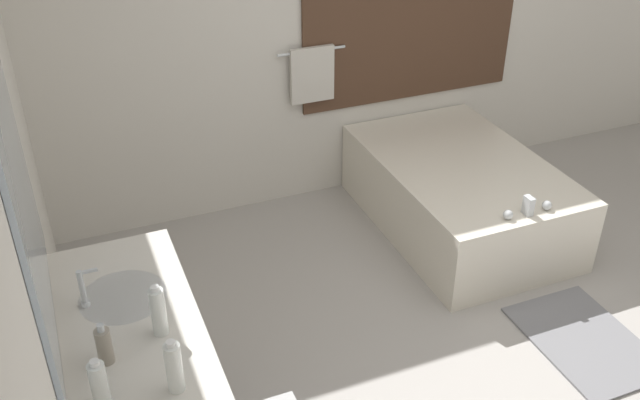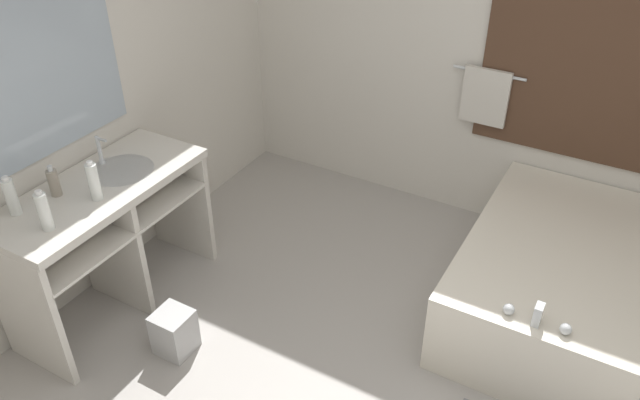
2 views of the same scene
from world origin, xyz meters
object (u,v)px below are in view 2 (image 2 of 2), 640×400
(water_bottle_1, at_px, (44,211))
(water_bottle_3, at_px, (11,197))
(waste_bin, at_px, (174,332))
(water_bottle_2, at_px, (94,181))
(bathtub, at_px, (557,277))
(soap_dispenser, at_px, (54,182))

(water_bottle_1, bearing_deg, water_bottle_3, 177.95)
(water_bottle_3, height_order, waste_bin, water_bottle_3)
(water_bottle_2, bearing_deg, water_bottle_1, -91.39)
(waste_bin, bearing_deg, bathtub, 37.38)
(water_bottle_3, bearing_deg, soap_dispenser, 79.52)
(bathtub, distance_m, water_bottle_3, 3.13)
(soap_dispenser, distance_m, waste_bin, 1.07)
(water_bottle_2, xyz_separation_m, waste_bin, (0.46, -0.06, -0.85))
(bathtub, xyz_separation_m, waste_bin, (-1.83, -1.40, -0.15))
(soap_dispenser, relative_size, waste_bin, 0.67)
(water_bottle_2, relative_size, soap_dispenser, 1.28)
(water_bottle_3, height_order, soap_dispenser, water_bottle_3)
(water_bottle_2, height_order, waste_bin, water_bottle_2)
(water_bottle_2, height_order, water_bottle_3, water_bottle_2)
(bathtub, bearing_deg, water_bottle_1, -144.10)
(water_bottle_2, height_order, soap_dispenser, water_bottle_2)
(soap_dispenser, bearing_deg, waste_bin, 2.26)
(water_bottle_2, relative_size, waste_bin, 0.86)
(bathtub, bearing_deg, waste_bin, -142.62)
(water_bottle_2, distance_m, water_bottle_3, 0.41)
(water_bottle_1, bearing_deg, soap_dispenser, 132.05)
(soap_dispenser, height_order, waste_bin, soap_dispenser)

